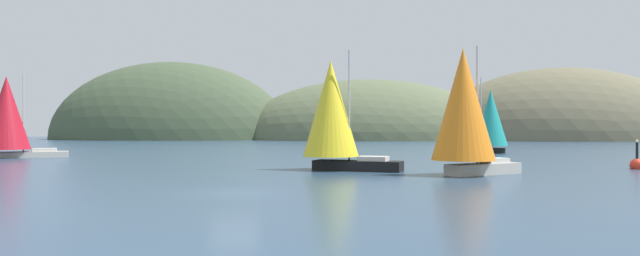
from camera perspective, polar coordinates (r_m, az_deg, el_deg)
ground_plane at (r=28.58m, az=-8.90°, el=-6.70°), size 360.00×360.00×0.00m
headland_left at (r=173.99m, az=-15.25°, el=-1.12°), size 74.58×44.00×47.02m
headland_center at (r=162.52m, az=4.92°, el=-1.20°), size 77.71×44.00×35.37m
headland_right at (r=170.89m, az=23.70°, el=-1.14°), size 73.27×44.00×41.13m
sailboat_crimson_sail at (r=71.21m, az=-29.59°, el=1.15°), size 9.56×7.57×9.56m
sailboat_teal_sail at (r=76.79m, az=17.12°, el=0.73°), size 9.08×7.58×10.05m
sailboat_orange_sail at (r=39.94m, az=14.71°, el=2.07°), size 7.67×6.68×9.21m
sailboat_yellow_sail at (r=43.78m, az=1.35°, el=1.62°), size 8.46×5.39×9.46m
channel_buoy at (r=51.89m, az=29.98°, el=-3.29°), size 1.10×1.10×2.64m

